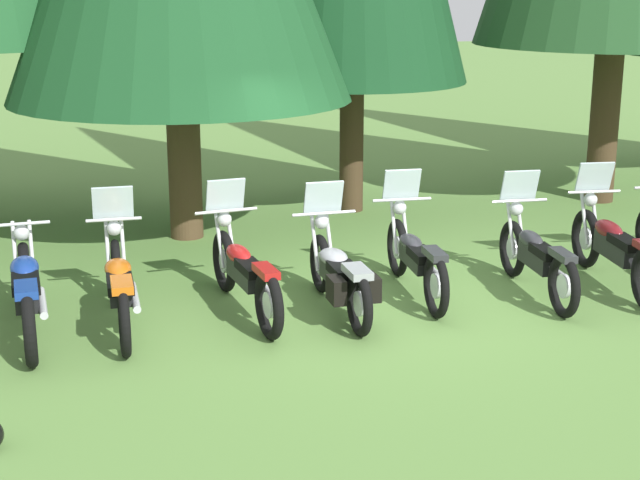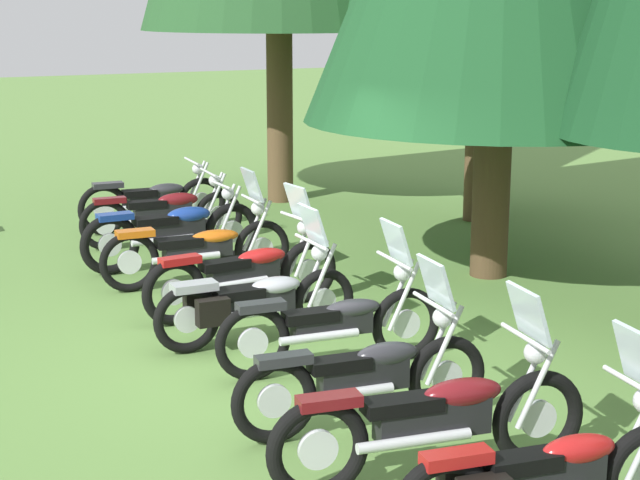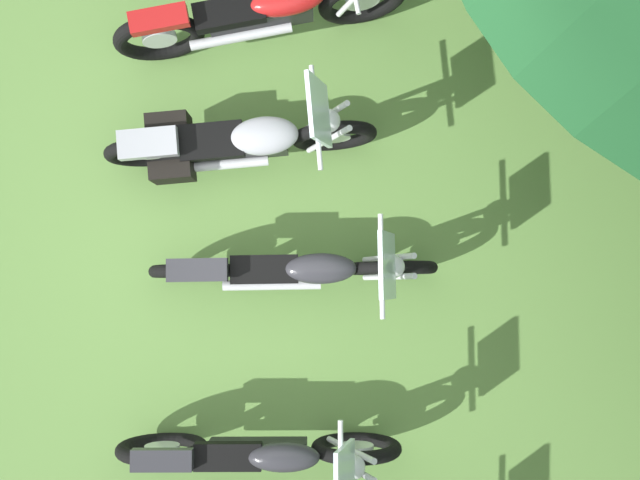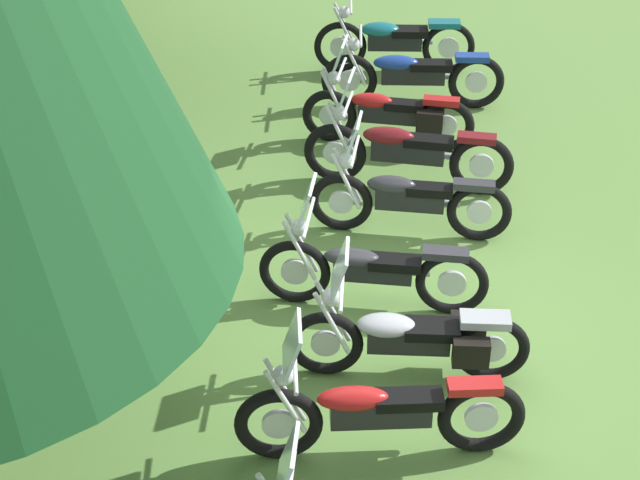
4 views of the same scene
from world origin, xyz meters
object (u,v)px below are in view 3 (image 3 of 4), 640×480
object	(u,v)px
motorcycle_5	(236,142)
motorcycle_7	(263,452)
motorcycle_6	(297,270)
motorcycle_4	(264,13)

from	to	relation	value
motorcycle_5	motorcycle_7	world-z (taller)	motorcycle_7
motorcycle_6	motorcycle_4	bearing A→B (deg)	96.60
motorcycle_6	motorcycle_7	bearing A→B (deg)	-101.52
motorcycle_4	motorcycle_5	xyz separation A→B (m)	(1.00, -0.31, -0.01)
motorcycle_5	motorcycle_6	size ratio (longest dim) A/B	0.96
motorcycle_6	motorcycle_5	bearing A→B (deg)	115.07
motorcycle_5	motorcycle_4	bearing A→B (deg)	72.87
motorcycle_7	motorcycle_5	bearing A→B (deg)	95.25
motorcycle_4	motorcycle_7	xyz separation A→B (m)	(3.36, -0.31, -0.01)
motorcycle_4	motorcycle_6	bearing A→B (deg)	-93.43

